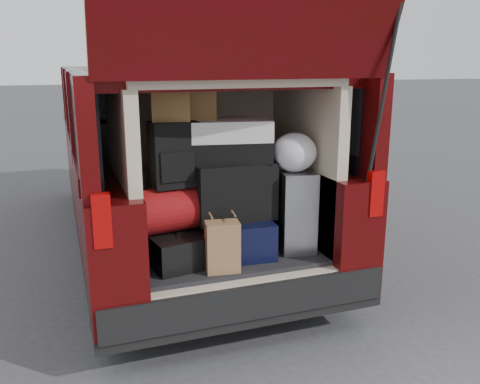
# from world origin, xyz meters

# --- Properties ---
(ground) EXTENTS (80.00, 80.00, 0.00)m
(ground) POSITION_xyz_m (0.00, 0.00, 0.00)
(ground) COLOR #363639
(ground) RESTS_ON ground
(minivan) EXTENTS (1.90, 5.35, 2.77)m
(minivan) POSITION_xyz_m (0.00, 1.86, 0.91)
(minivan) COLOR black
(minivan) RESTS_ON ground
(load_floor) EXTENTS (1.24, 1.05, 0.55)m
(load_floor) POSITION_xyz_m (0.00, 0.28, 0.28)
(load_floor) COLOR black
(load_floor) RESTS_ON ground
(black_hardshell) EXTENTS (0.46, 0.58, 0.21)m
(black_hardshell) POSITION_xyz_m (-0.37, 0.12, 0.65)
(black_hardshell) COLOR black
(black_hardshell) RESTS_ON load_floor
(navy_hardshell) EXTENTS (0.51, 0.61, 0.25)m
(navy_hardshell) POSITION_xyz_m (0.05, 0.17, 0.68)
(navy_hardshell) COLOR black
(navy_hardshell) RESTS_ON load_floor
(silver_roller) EXTENTS (0.29, 0.41, 0.57)m
(silver_roller) POSITION_xyz_m (0.48, 0.09, 0.83)
(silver_roller) COLOR silver
(silver_roller) RESTS_ON load_floor
(kraft_bag) EXTENTS (0.23, 0.16, 0.33)m
(kraft_bag) POSITION_xyz_m (-0.12, -0.15, 0.71)
(kraft_bag) COLOR #936542
(kraft_bag) RESTS_ON load_floor
(red_duffel) EXTENTS (0.51, 0.38, 0.30)m
(red_duffel) POSITION_xyz_m (-0.37, 0.14, 0.91)
(red_duffel) COLOR #9B120E
(red_duffel) RESTS_ON black_hardshell
(black_soft_case) EXTENTS (0.55, 0.34, 0.39)m
(black_soft_case) POSITION_xyz_m (0.05, 0.15, 1.00)
(black_soft_case) COLOR black
(black_soft_case) RESTS_ON navy_hardshell
(backpack) EXTENTS (0.31, 0.21, 0.42)m
(backpack) POSITION_xyz_m (-0.35, 0.14, 1.27)
(backpack) COLOR black
(backpack) RESTS_ON red_duffel
(twotone_duffel) EXTENTS (0.67, 0.43, 0.28)m
(twotone_duffel) POSITION_xyz_m (-0.01, 0.19, 1.33)
(twotone_duffel) COLOR silver
(twotone_duffel) RESTS_ON black_soft_case
(grocery_sack_lower) EXTENTS (0.27, 0.24, 0.22)m
(grocery_sack_lower) POSITION_xyz_m (-0.35, 0.19, 1.59)
(grocery_sack_lower) COLOR olive
(grocery_sack_lower) RESTS_ON backpack
(grocery_sack_upper) EXTENTS (0.23, 0.20, 0.22)m
(grocery_sack_upper) POSITION_xyz_m (-0.15, 0.26, 1.58)
(grocery_sack_upper) COLOR olive
(grocery_sack_upper) RESTS_ON twotone_duffel
(plastic_bag_right) EXTENTS (0.33, 0.31, 0.27)m
(plastic_bag_right) POSITION_xyz_m (0.46, 0.05, 1.25)
(plastic_bag_right) COLOR white
(plastic_bag_right) RESTS_ON silver_roller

